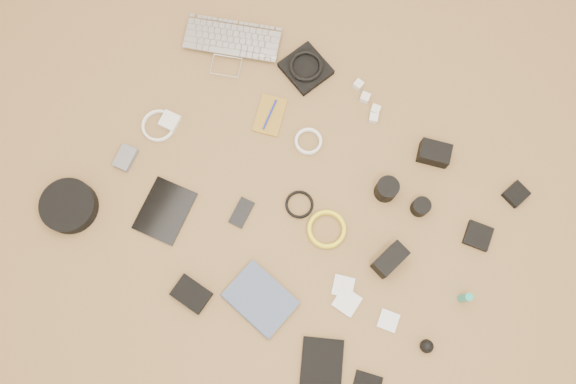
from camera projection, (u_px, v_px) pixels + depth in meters
The scene contains 33 objects.
room_shell at pixel (287, 6), 0.82m from camera, with size 4.04×4.04×2.58m.
laptop at pixel (230, 52), 2.16m from camera, with size 0.37×0.26×0.03m, color #B8B8BD.
headphone_pouch at pixel (306, 69), 2.14m from camera, with size 0.16×0.15×0.03m, color black.
headphones at pixel (306, 66), 2.12m from camera, with size 0.13×0.13×0.02m, color black.
charger_a at pixel (358, 85), 2.13m from camera, with size 0.03×0.03×0.03m, color silver.
charger_b at pixel (365, 98), 2.12m from camera, with size 0.03×0.03×0.03m, color silver.
charger_c at pixel (375, 110), 2.10m from camera, with size 0.03×0.03×0.03m, color silver.
charger_d at pixel (373, 118), 2.10m from camera, with size 0.03×0.03×0.03m, color silver.
dslr_camera at pixel (434, 153), 2.04m from camera, with size 0.11×0.08×0.06m, color black.
lens_pouch at pixel (516, 194), 2.03m from camera, with size 0.07×0.08×0.03m, color black.
notebook_olive at pixel (270, 115), 2.11m from camera, with size 0.10×0.15×0.01m, color olive.
pen_blue at pixel (270, 114), 2.10m from camera, with size 0.01×0.01×0.13m, color #141EA5.
cable_white_a at pixel (308, 142), 2.08m from camera, with size 0.10×0.10×0.01m, color white.
lens_a at pixel (387, 189), 2.00m from camera, with size 0.08×0.08×0.09m, color black.
lens_b at pixel (421, 207), 2.00m from camera, with size 0.06×0.06×0.06m, color black.
card_reader at pixel (478, 236), 1.99m from camera, with size 0.09×0.09×0.02m, color black.
power_brick at pixel (170, 121), 2.09m from camera, with size 0.06×0.06×0.03m, color silver.
cable_white_b at pixel (159, 126), 2.10m from camera, with size 0.13×0.13×0.01m, color white.
cable_black at pixel (299, 205), 2.03m from camera, with size 0.10×0.10×0.01m, color black.
cable_yellow at pixel (326, 230), 2.00m from camera, with size 0.14×0.14×0.02m, color yellow.
flash at pixel (390, 260), 1.94m from camera, with size 0.06×0.12×0.09m, color black.
lens_cleaner at pixel (465, 298), 1.91m from camera, with size 0.03×0.03×0.09m, color teal.
battery_charger at pixel (125, 158), 2.06m from camera, with size 0.06×0.09×0.03m, color slate.
tablet at pixel (165, 211), 2.02m from camera, with size 0.16×0.21×0.01m, color black.
phone at pixel (242, 213), 2.02m from camera, with size 0.06×0.11×0.01m, color black.
filter_case_left at pixel (343, 286), 1.96m from camera, with size 0.07×0.07×0.01m, color silver.
filter_case_mid at pixel (347, 302), 1.94m from camera, with size 0.08×0.08×0.01m, color silver.
filter_case_right at pixel (388, 321), 1.93m from camera, with size 0.07×0.07×0.01m, color silver.
air_blower at pixel (427, 346), 1.89m from camera, with size 0.05×0.05×0.05m, color black.
headphone_case at pixel (69, 206), 2.00m from camera, with size 0.20×0.20×0.05m, color black.
drive_case at pixel (191, 294), 1.94m from camera, with size 0.12×0.09×0.03m, color black.
paperback at pixel (244, 318), 1.93m from camera, with size 0.17×0.22×0.02m, color #41506F.
notebook_black_a at pixel (321, 372), 1.89m from camera, with size 0.14×0.22×0.02m, color black.
Camera 1 is at (0.23, -0.40, 1.98)m, focal length 35.00 mm.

